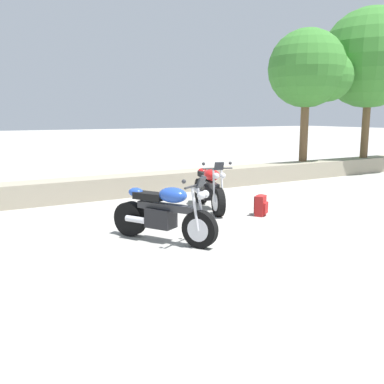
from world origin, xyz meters
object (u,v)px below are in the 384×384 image
at_px(leafy_tree_mid_right, 376,60).
at_px(motorcycle_blue_near_left, 164,214).
at_px(leafy_tree_mid_left, 311,70).
at_px(motorcycle_red_centre, 209,189).
at_px(rider_backpack, 261,205).

bearing_deg(leafy_tree_mid_right, motorcycle_blue_near_left, -158.42).
bearing_deg(leafy_tree_mid_right, leafy_tree_mid_left, 174.73).
xyz_separation_m(motorcycle_blue_near_left, leafy_tree_mid_left, (7.94, 4.59, 3.16)).
distance_m(motorcycle_blue_near_left, leafy_tree_mid_right, 12.28).
xyz_separation_m(motorcycle_red_centre, leafy_tree_mid_left, (5.90, 2.81, 3.16)).
height_order(motorcycle_blue_near_left, motorcycle_red_centre, same).
height_order(motorcycle_red_centre, leafy_tree_mid_right, leafy_tree_mid_right).
relative_size(rider_backpack, leafy_tree_mid_right, 0.09).
distance_m(leafy_tree_mid_left, leafy_tree_mid_right, 3.02).
bearing_deg(motorcycle_blue_near_left, rider_backpack, 14.34).
bearing_deg(rider_backpack, motorcycle_blue_near_left, -165.66).
relative_size(rider_backpack, leafy_tree_mid_left, 0.10).
distance_m(motorcycle_red_centre, rider_backpack, 1.28).
bearing_deg(leafy_tree_mid_left, leafy_tree_mid_right, -5.27).
bearing_deg(rider_backpack, leafy_tree_mid_left, 36.54).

